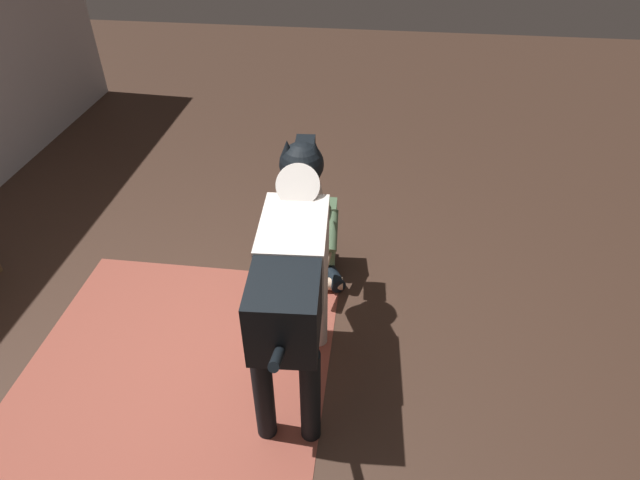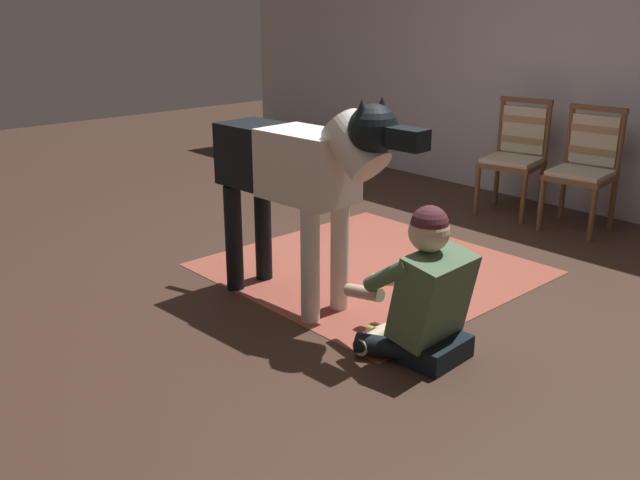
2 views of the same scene
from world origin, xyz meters
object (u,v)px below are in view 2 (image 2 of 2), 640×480
at_px(large_dog, 300,171).
at_px(dining_chair_left_of_pair, 517,151).
at_px(person_sitting_on_floor, 424,296).
at_px(hot_dog_on_plate, 384,334).
at_px(dining_chair_right_of_pair, 586,163).

bearing_deg(large_dog, dining_chair_left_of_pair, 95.59).
height_order(person_sitting_on_floor, large_dog, large_dog).
height_order(dining_chair_left_of_pair, hot_dog_on_plate, dining_chair_left_of_pair).
distance_m(dining_chair_right_of_pair, person_sitting_on_floor, 2.71).
bearing_deg(dining_chair_right_of_pair, dining_chair_left_of_pair, -179.91).
distance_m(dining_chair_left_of_pair, hot_dog_on_plate, 2.86).
bearing_deg(dining_chair_right_of_pair, person_sitting_on_floor, -78.46).
relative_size(dining_chair_left_of_pair, person_sitting_on_floor, 1.20).
relative_size(dining_chair_left_of_pair, dining_chair_right_of_pair, 1.00).
bearing_deg(person_sitting_on_floor, dining_chair_left_of_pair, 113.99).
distance_m(dining_chair_right_of_pair, hot_dog_on_plate, 2.72).
height_order(large_dog, hot_dog_on_plate, large_dog).
bearing_deg(hot_dog_on_plate, dining_chair_left_of_pair, 109.09).
bearing_deg(dining_chair_left_of_pair, large_dog, -84.41).
xyz_separation_m(person_sitting_on_floor, large_dog, (-0.91, -0.05, 0.51)).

